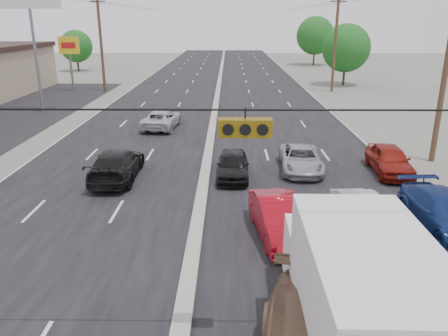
{
  "coord_description": "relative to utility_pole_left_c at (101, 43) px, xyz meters",
  "views": [
    {
      "loc": [
        1.18,
        -8.29,
        7.43
      ],
      "look_at": [
        1.01,
        7.14,
        2.2
      ],
      "focal_mm": 35.0,
      "sensor_mm": 36.0,
      "label": 1
    }
  ],
  "objects": [
    {
      "name": "queue_car_c",
      "position": [
        17.42,
        -26.73,
        -4.49
      ],
      "size": [
        2.24,
        4.51,
        1.23
      ],
      "primitive_type": "imported",
      "rotation": [
        0.0,
        0.0,
        -0.05
      ],
      "color": "#979A9E",
      "rests_on": "ground"
    },
    {
      "name": "traffic_signals",
      "position": [
        13.9,
        -40.0,
        0.39
      ],
      "size": [
        25.0,
        0.3,
        0.54
      ],
      "color": "black",
      "rests_on": "ground"
    },
    {
      "name": "utility_pole_right_b",
      "position": [
        25.0,
        -25.0,
        0.0
      ],
      "size": [
        1.6,
        0.3,
        10.0
      ],
      "color": "#422D1E",
      "rests_on": "ground"
    },
    {
      "name": "queue_car_d",
      "position": [
        21.66,
        -33.46,
        -4.42
      ],
      "size": [
        2.19,
        4.84,
        1.38
      ],
      "primitive_type": "imported",
      "rotation": [
        0.0,
        0.0,
        0.06
      ],
      "color": "navy",
      "rests_on": "ground"
    },
    {
      "name": "tree_left_far",
      "position": [
        -9.5,
        20.0,
        -1.39
      ],
      "size": [
        4.8,
        4.8,
        6.12
      ],
      "color": "#382619",
      "rests_on": "ground"
    },
    {
      "name": "utility_pole_left_c",
      "position": [
        0.0,
        0.0,
        0.0
      ],
      "size": [
        1.6,
        0.3,
        10.0
      ],
      "color": "#422D1E",
      "rests_on": "ground"
    },
    {
      "name": "queue_car_e",
      "position": [
        21.85,
        -27.13,
        -4.39
      ],
      "size": [
        1.88,
        4.27,
        1.43
      ],
      "primitive_type": "imported",
      "rotation": [
        0.0,
        0.0,
        -0.05
      ],
      "color": "maroon",
      "rests_on": "ground"
    },
    {
      "name": "road_surface",
      "position": [
        12.5,
        -10.0,
        -5.11
      ],
      "size": [
        20.0,
        160.0,
        0.02
      ],
      "primitive_type": "cube",
      "color": "black",
      "rests_on": "ground"
    },
    {
      "name": "queue_car_b",
      "position": [
        18.6,
        -33.73,
        -4.45
      ],
      "size": [
        1.68,
        4.11,
        1.32
      ],
      "primitive_type": "imported",
      "rotation": [
        0.0,
        0.0,
        0.07
      ],
      "color": "silver",
      "rests_on": "ground"
    },
    {
      "name": "utility_pole_right_c",
      "position": [
        25.0,
        0.0,
        0.0
      ],
      "size": [
        1.6,
        0.3,
        10.0
      ],
      "color": "#422D1E",
      "rests_on": "ground"
    },
    {
      "name": "box_truck",
      "position": [
        16.44,
        -40.31,
        -3.33
      ],
      "size": [
        2.52,
        6.86,
        3.46
      ],
      "rotation": [
        0.0,
        0.0,
        -0.02
      ],
      "color": "black",
      "rests_on": "ground"
    },
    {
      "name": "pole_sign_far",
      "position": [
        -3.5,
        -0.0,
        -0.7
      ],
      "size": [
        2.2,
        0.25,
        6.0
      ],
      "color": "slate",
      "rests_on": "ground"
    },
    {
      "name": "tree_right_mid",
      "position": [
        27.5,
        5.0,
        -0.77
      ],
      "size": [
        5.6,
        5.6,
        7.14
      ],
      "color": "#382619",
      "rests_on": "ground"
    },
    {
      "name": "oncoming_far",
      "position": [
        8.84,
        -17.42,
        -4.45
      ],
      "size": [
        2.6,
        4.9,
        1.31
      ],
      "primitive_type": "imported",
      "rotation": [
        0.0,
        0.0,
        3.05
      ],
      "color": "#B5B8BE",
      "rests_on": "ground"
    },
    {
      "name": "red_sedan",
      "position": [
        15.5,
        -34.08,
        -4.4
      ],
      "size": [
        2.07,
        4.47,
        1.42
      ],
      "primitive_type": "imported",
      "rotation": [
        0.0,
        0.0,
        0.13
      ],
      "color": "maroon",
      "rests_on": "ground"
    },
    {
      "name": "queue_car_a",
      "position": [
        13.9,
        -27.86,
        -4.46
      ],
      "size": [
        1.62,
        3.86,
        1.3
      ],
      "primitive_type": "imported",
      "rotation": [
        0.0,
        0.0,
        -0.02
      ],
      "color": "black",
      "rests_on": "ground"
    },
    {
      "name": "tree_right_far",
      "position": [
        28.5,
        30.0,
        -0.15
      ],
      "size": [
        6.4,
        6.4,
        8.16
      ],
      "color": "#382619",
      "rests_on": "ground"
    },
    {
      "name": "pole_sign_billboard",
      "position": [
        -2.0,
        -12.0,
        3.76
      ],
      "size": [
        5.0,
        0.25,
        11.0
      ],
      "color": "slate",
      "rests_on": "ground"
    },
    {
      "name": "oncoming_near",
      "position": [
        8.2,
        -28.07,
        -4.38
      ],
      "size": [
        2.14,
        5.08,
        1.46
      ],
      "primitive_type": "imported",
      "rotation": [
        0.0,
        0.0,
        3.16
      ],
      "color": "black",
      "rests_on": "ground"
    },
    {
      "name": "center_median",
      "position": [
        12.5,
        -10.0,
        -5.01
      ],
      "size": [
        0.5,
        160.0,
        0.2
      ],
      "primitive_type": "cube",
      "color": "gray",
      "rests_on": "ground"
    }
  ]
}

